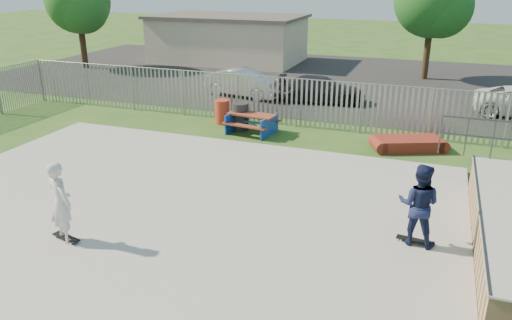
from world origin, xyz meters
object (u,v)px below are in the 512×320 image
(picnic_table, at_px, (252,123))
(skater_white, at_px, (61,202))
(funbox, at_px, (409,144))
(car_dark, at_px, (321,89))
(trash_bin_grey, at_px, (240,116))
(tree_left, at_px, (78,1))
(trash_bin_red, at_px, (222,112))
(car_silver, at_px, (244,83))
(skater_navy, at_px, (419,205))

(picnic_table, distance_m, skater_white, 9.72)
(picnic_table, relative_size, funbox, 0.85)
(picnic_table, distance_m, car_dark, 6.05)
(picnic_table, height_order, funbox, picnic_table)
(trash_bin_grey, relative_size, car_dark, 0.26)
(trash_bin_grey, distance_m, tree_left, 18.08)
(funbox, relative_size, tree_left, 0.39)
(trash_bin_red, distance_m, car_dark, 5.89)
(picnic_table, height_order, trash_bin_red, trash_bin_red)
(picnic_table, bearing_deg, car_silver, 122.19)
(funbox, height_order, trash_bin_red, trash_bin_red)
(car_silver, xyz_separation_m, skater_navy, (9.18, -12.67, 0.41))
(tree_left, xyz_separation_m, skater_white, (14.57, -19.34, -3.14))
(trash_bin_red, height_order, tree_left, tree_left)
(car_dark, bearing_deg, skater_navy, -165.84)
(funbox, bearing_deg, skater_white, -148.67)
(skater_navy, height_order, skater_white, same)
(trash_bin_grey, bearing_deg, skater_white, -92.29)
(car_dark, bearing_deg, trash_bin_red, 140.91)
(funbox, bearing_deg, trash_bin_red, 151.26)
(tree_left, distance_m, skater_white, 24.42)
(skater_navy, bearing_deg, funbox, -78.66)
(car_dark, bearing_deg, trash_bin_grey, 152.53)
(skater_white, bearing_deg, tree_left, -29.26)
(trash_bin_grey, height_order, tree_left, tree_left)
(funbox, distance_m, skater_white, 11.99)
(car_dark, height_order, skater_white, skater_white)
(picnic_table, distance_m, trash_bin_grey, 0.65)
(skater_navy, bearing_deg, skater_white, 25.42)
(trash_bin_grey, distance_m, car_silver, 5.79)
(skater_navy, bearing_deg, trash_bin_red, -37.29)
(trash_bin_red, relative_size, skater_navy, 0.52)
(trash_bin_grey, relative_size, tree_left, 0.18)
(car_silver, xyz_separation_m, tree_left, (-12.99, 4.01, 3.55))
(trash_bin_red, bearing_deg, trash_bin_grey, -29.00)
(trash_bin_red, relative_size, car_silver, 0.24)
(funbox, height_order, trash_bin_grey, trash_bin_grey)
(trash_bin_red, bearing_deg, picnic_table, -27.07)
(skater_white, bearing_deg, picnic_table, -72.04)
(picnic_table, relative_size, skater_navy, 1.08)
(skater_navy, bearing_deg, car_silver, -47.95)
(car_silver, distance_m, tree_left, 14.05)
(trash_bin_grey, xyz_separation_m, car_silver, (-1.97, 5.44, 0.15))
(picnic_table, xyz_separation_m, tree_left, (-15.55, 9.70, 3.85))
(tree_left, bearing_deg, trash_bin_grey, -32.26)
(picnic_table, xyz_separation_m, skater_navy, (6.63, -6.98, 0.71))
(car_silver, xyz_separation_m, skater_white, (1.58, -15.34, 0.41))
(tree_left, relative_size, skater_navy, 3.28)
(car_dark, xyz_separation_m, skater_white, (-2.39, -15.52, 0.48))
(car_dark, relative_size, tree_left, 0.67)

